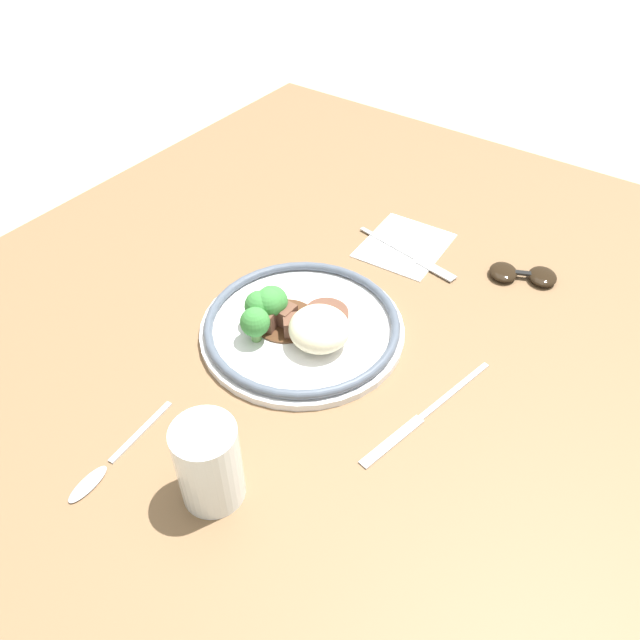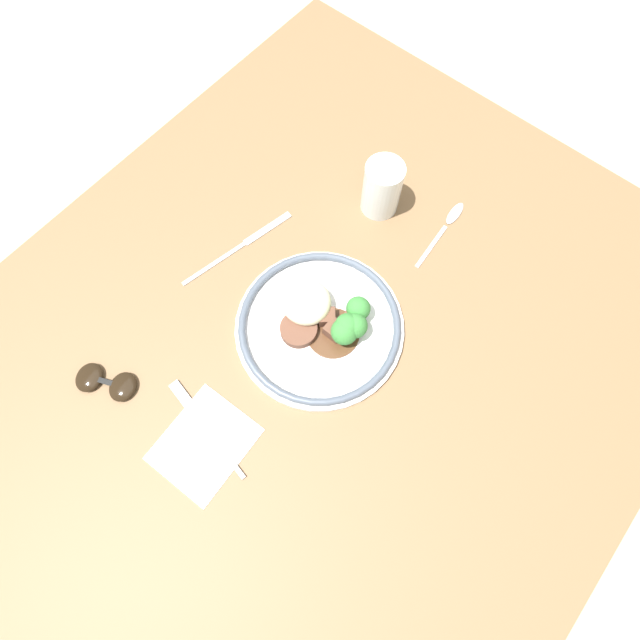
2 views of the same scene
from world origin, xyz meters
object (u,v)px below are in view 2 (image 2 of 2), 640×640
object	(u,v)px
plate	(322,323)
spoon	(449,221)
sunglasses	(106,382)
fork	(200,419)
knife	(242,245)
juice_glass	(382,189)

from	to	relation	value
plate	spoon	size ratio (longest dim) A/B	1.73
spoon	sunglasses	distance (m)	0.63
plate	fork	distance (m)	0.24
fork	knife	xyz separation A→B (m)	(0.26, 0.16, -0.00)
fork	sunglasses	xyz separation A→B (m)	(-0.05, 0.15, 0.00)
knife	sunglasses	size ratio (longest dim) A/B	2.05
knife	spoon	world-z (taller)	spoon
plate	fork	size ratio (longest dim) A/B	1.48
knife	sunglasses	distance (m)	0.31
juice_glass	sunglasses	world-z (taller)	juice_glass
sunglasses	plate	bearing A→B (deg)	-59.04
plate	juice_glass	distance (m)	0.25
plate	knife	bearing A→B (deg)	82.37
plate	sunglasses	distance (m)	0.34
plate	juice_glass	xyz separation A→B (m)	(0.24, 0.07, 0.03)
fork	plate	bearing A→B (deg)	-90.65
juice_glass	knife	bearing A→B (deg)	148.76
juice_glass	spoon	world-z (taller)	juice_glass
fork	knife	world-z (taller)	fork
sunglasses	fork	bearing A→B (deg)	-95.42
juice_glass	spoon	size ratio (longest dim) A/B	0.65
fork	spoon	world-z (taller)	same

